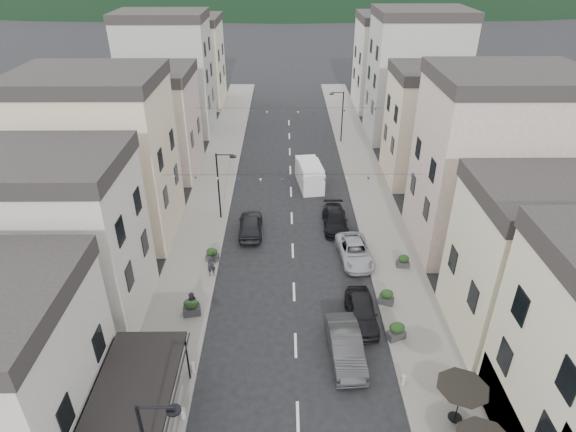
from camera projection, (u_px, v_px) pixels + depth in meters
name	position (u px, v px, depth m)	size (l,w,h in m)	color
sidewalk_left	(214.00, 187.00, 46.57)	(4.00, 76.00, 0.12)	slate
sidewalk_right	(368.00, 186.00, 46.67)	(4.00, 76.00, 0.12)	slate
boutique_awning	(138.00, 393.00, 21.64)	(3.77, 7.50, 3.28)	black
buildings_row_left	(147.00, 108.00, 48.48)	(10.20, 54.16, 14.00)	beige
buildings_row_right	(437.00, 109.00, 47.59)	(10.20, 54.16, 14.50)	beige
streetlamp_left_far	(221.00, 180.00, 39.56)	(1.70, 0.56, 6.00)	black
streetlamp_right_far	(340.00, 112.00, 55.25)	(1.70, 0.56, 6.00)	black
bollards	(298.00, 421.00, 23.47)	(11.66, 10.26, 0.60)	gray
bunting_near	(293.00, 179.00, 35.16)	(19.00, 0.28, 0.62)	black
bunting_far	(290.00, 111.00, 49.03)	(19.00, 0.28, 0.62)	black
parked_car_a	(362.00, 312.00, 29.89)	(1.81, 4.49, 1.53)	black
parked_car_b	(345.00, 346.00, 27.26)	(1.75, 5.03, 1.66)	#2F2F31
parked_car_c	(355.00, 251.00, 35.80)	(2.28, 4.95, 1.38)	#9B9DA4
parked_car_d	(335.00, 220.00, 39.83)	(1.94, 4.78, 1.39)	black
parked_car_e	(251.00, 225.00, 38.90)	(1.87, 4.66, 1.59)	black
delivery_van	(310.00, 174.00, 46.39)	(2.69, 5.34, 2.45)	silver
pedestrian_a	(211.00, 266.00, 33.84)	(0.57, 0.37, 1.55)	black
pedestrian_b	(193.00, 304.00, 30.15)	(0.84, 0.65, 1.72)	black
planter_la	(191.00, 307.00, 30.33)	(1.17, 0.77, 1.22)	#303033
planter_lb	(212.00, 254.00, 35.57)	(0.96, 0.57, 1.04)	#2E2E31
planter_ra	(397.00, 331.00, 28.50)	(1.21, 0.95, 1.19)	#2C2B2E
planter_rb	(386.00, 297.00, 31.29)	(1.11, 0.87, 1.09)	#2D2C2F
planter_rc	(403.00, 261.00, 34.85)	(0.94, 0.55, 1.02)	#2D2D2F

